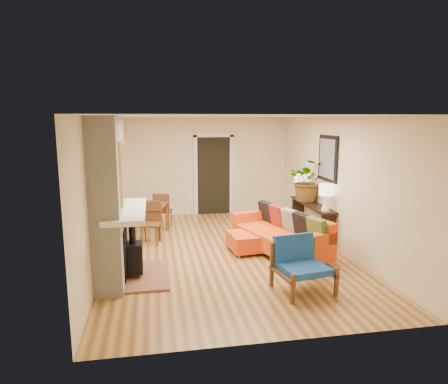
{
  "coord_description": "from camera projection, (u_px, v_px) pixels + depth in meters",
  "views": [
    {
      "loc": [
        -1.34,
        -7.33,
        2.55
      ],
      "look_at": [
        0.0,
        0.2,
        1.15
      ],
      "focal_mm": 32.0,
      "sensor_mm": 36.0,
      "label": 1
    }
  ],
  "objects": [
    {
      "name": "room_shell",
      "position": [
        231.0,
        171.0,
        10.22
      ],
      "size": [
        6.5,
        6.5,
        6.5
      ],
      "color": "tan",
      "rests_on": "ground"
    },
    {
      "name": "fireplace",
      "position": [
        112.0,
        204.0,
        6.25
      ],
      "size": [
        1.09,
        1.68,
        2.6
      ],
      "color": "white",
      "rests_on": "ground"
    },
    {
      "name": "sofa",
      "position": [
        283.0,
        233.0,
        7.72
      ],
      "size": [
        1.53,
        2.33,
        0.85
      ],
      "color": "silver",
      "rests_on": "ground"
    },
    {
      "name": "ottoman",
      "position": [
        249.0,
        241.0,
        7.77
      ],
      "size": [
        0.8,
        0.8,
        0.37
      ],
      "color": "silver",
      "rests_on": "ground"
    },
    {
      "name": "blue_chair",
      "position": [
        300.0,
        261.0,
        6.03
      ],
      "size": [
        0.88,
        0.86,
        0.8
      ],
      "color": "brown",
      "rests_on": "ground"
    },
    {
      "name": "dining_table",
      "position": [
        154.0,
        211.0,
        8.78
      ],
      "size": [
        0.94,
        1.64,
        0.86
      ],
      "color": "brown",
      "rests_on": "ground"
    },
    {
      "name": "console_table",
      "position": [
        312.0,
        210.0,
        8.78
      ],
      "size": [
        0.34,
        1.85,
        0.72
      ],
      "color": "black",
      "rests_on": "ground"
    },
    {
      "name": "lamp_near",
      "position": [
        326.0,
        194.0,
        8.02
      ],
      "size": [
        0.3,
        0.3,
        0.54
      ],
      "color": "white",
      "rests_on": "console_table"
    },
    {
      "name": "lamp_far",
      "position": [
        301.0,
        183.0,
        9.39
      ],
      "size": [
        0.3,
        0.3,
        0.54
      ],
      "color": "white",
      "rests_on": "console_table"
    },
    {
      "name": "houseplant",
      "position": [
        308.0,
        180.0,
        8.9
      ],
      "size": [
        1.03,
        0.95,
        0.97
      ],
      "primitive_type": "imported",
      "rotation": [
        0.0,
        0.0,
        -0.26
      ],
      "color": "#1E5919",
      "rests_on": "console_table"
    }
  ]
}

